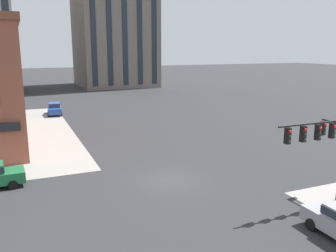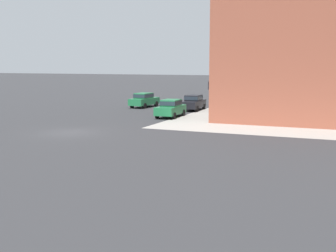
{
  "view_description": "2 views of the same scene",
  "coord_description": "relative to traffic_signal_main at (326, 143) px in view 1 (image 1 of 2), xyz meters",
  "views": [
    {
      "loc": [
        -9.51,
        -22.05,
        9.23
      ],
      "look_at": [
        0.98,
        2.58,
        3.38
      ],
      "focal_mm": 38.13,
      "sensor_mm": 36.0,
      "label": 1
    },
    {
      "loc": [
        27.5,
        19.47,
        5.1
      ],
      "look_at": [
        7.18,
        10.97,
        2.01
      ],
      "focal_mm": 47.68,
      "sensor_mm": 36.0,
      "label": 2
    }
  ],
  "objects": [
    {
      "name": "ground_plane",
      "position": [
        -6.94,
        7.1,
        -3.8
      ],
      "size": [
        320.0,
        320.0,
        0.0
      ],
      "primitive_type": "plane",
      "color": "#2D2D30"
    },
    {
      "name": "car_cross_eastbound",
      "position": [
        -11.73,
        37.2,
        -2.88
      ],
      "size": [
        2.15,
        4.52,
        1.68
      ],
      "color": "#23479E",
      "rests_on": "ground"
    },
    {
      "name": "traffic_signal_main",
      "position": [
        0.0,
        0.0,
        0.0
      ],
      "size": [
        5.17,
        2.09,
        5.67
      ],
      "color": "black",
      "rests_on": "ground"
    }
  ]
}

